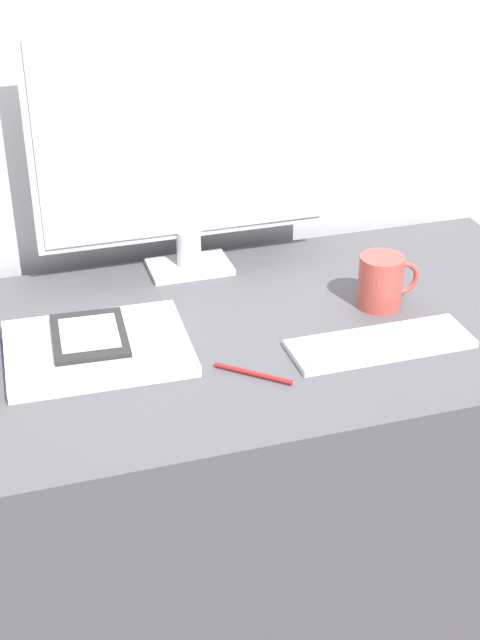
# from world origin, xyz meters

# --- Properties ---
(wall_back) EXTENTS (3.60, 0.05, 2.40)m
(wall_back) POSITION_xyz_m (0.00, 0.58, 1.20)
(wall_back) COLOR silver
(wall_back) RESTS_ON ground_plane
(desk) EXTENTS (1.29, 0.68, 0.71)m
(desk) POSITION_xyz_m (0.00, 0.17, 0.36)
(desk) COLOR #4C4C51
(desk) RESTS_ON ground_plane
(monitor) EXTENTS (0.60, 0.11, 0.49)m
(monitor) POSITION_xyz_m (-0.05, 0.44, 0.98)
(monitor) COLOR silver
(monitor) RESTS_ON desk
(keyboard) EXTENTS (0.33, 0.11, 0.01)m
(keyboard) POSITION_xyz_m (0.20, 0.04, 0.72)
(keyboard) COLOR silver
(keyboard) RESTS_ON desk
(laptop) EXTENTS (0.32, 0.26, 0.02)m
(laptop) POSITION_xyz_m (-0.28, 0.16, 0.72)
(laptop) COLOR silver
(laptop) RESTS_ON desk
(ereader) EXTENTS (0.14, 0.17, 0.01)m
(ereader) POSITION_xyz_m (-0.29, 0.19, 0.74)
(ereader) COLOR black
(ereader) RESTS_ON laptop
(coffee_mug) EXTENTS (0.12, 0.08, 0.10)m
(coffee_mug) POSITION_xyz_m (0.26, 0.18, 0.77)
(coffee_mug) COLOR #B7473D
(coffee_mug) RESTS_ON desk
(pen) EXTENTS (0.11, 0.10, 0.01)m
(pen) POSITION_xyz_m (-0.04, 0.02, 0.72)
(pen) COLOR maroon
(pen) RESTS_ON desk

